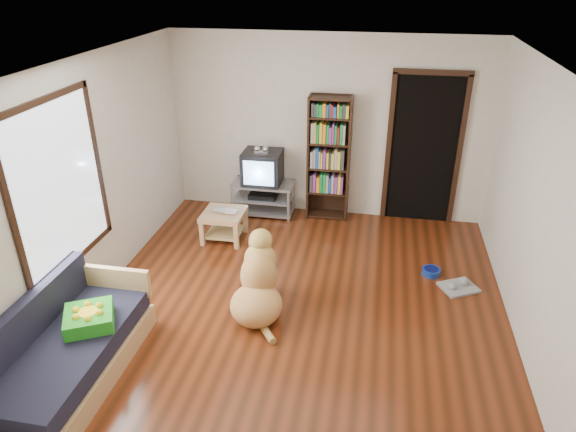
% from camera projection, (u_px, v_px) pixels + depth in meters
% --- Properties ---
extents(ground, '(5.00, 5.00, 0.00)m').
position_uv_depth(ground, '(298.00, 308.00, 5.64)').
color(ground, '#612610').
rests_on(ground, ground).
extents(ceiling, '(5.00, 5.00, 0.00)m').
position_uv_depth(ceiling, '(300.00, 66.00, 4.48)').
color(ceiling, white).
rests_on(ceiling, ground).
extents(wall_back, '(4.50, 0.00, 4.50)m').
position_uv_depth(wall_back, '(328.00, 128.00, 7.26)').
color(wall_back, beige).
rests_on(wall_back, ground).
extents(wall_front, '(4.50, 0.00, 4.50)m').
position_uv_depth(wall_front, '(225.00, 386.00, 2.86)').
color(wall_front, beige).
rests_on(wall_front, ground).
extents(wall_left, '(0.00, 5.00, 5.00)m').
position_uv_depth(wall_left, '(89.00, 185.00, 5.43)').
color(wall_left, beige).
rests_on(wall_left, ground).
extents(wall_right, '(0.00, 5.00, 5.00)m').
position_uv_depth(wall_right, '(541.00, 220.00, 4.69)').
color(wall_right, beige).
rests_on(wall_right, ground).
extents(green_cushion, '(0.57, 0.57, 0.14)m').
position_uv_depth(green_cushion, '(89.00, 318.00, 4.70)').
color(green_cushion, green).
rests_on(green_cushion, sofa).
extents(laptop, '(0.40, 0.30, 0.03)m').
position_uv_depth(laptop, '(223.00, 212.00, 6.85)').
color(laptop, silver).
rests_on(laptop, coffee_table).
extents(dog_bowl, '(0.22, 0.22, 0.08)m').
position_uv_depth(dog_bowl, '(431.00, 272.00, 6.23)').
color(dog_bowl, navy).
rests_on(dog_bowl, ground).
extents(grey_rag, '(0.50, 0.47, 0.03)m').
position_uv_depth(grey_rag, '(459.00, 287.00, 5.97)').
color(grey_rag, gray).
rests_on(grey_rag, ground).
extents(window, '(0.03, 1.46, 1.70)m').
position_uv_depth(window, '(60.00, 186.00, 4.89)').
color(window, white).
rests_on(window, wall_left).
extents(doorway, '(1.03, 0.05, 2.19)m').
position_uv_depth(doorway, '(424.00, 146.00, 7.10)').
color(doorway, black).
rests_on(doorway, wall_back).
extents(tv_stand, '(0.90, 0.45, 0.50)m').
position_uv_depth(tv_stand, '(263.00, 197.00, 7.65)').
color(tv_stand, '#99999E').
rests_on(tv_stand, ground).
extents(crt_tv, '(0.55, 0.52, 0.58)m').
position_uv_depth(crt_tv, '(263.00, 167.00, 7.45)').
color(crt_tv, black).
rests_on(crt_tv, tv_stand).
extents(bookshelf, '(0.60, 0.30, 1.80)m').
position_uv_depth(bookshelf, '(329.00, 152.00, 7.25)').
color(bookshelf, black).
rests_on(bookshelf, ground).
extents(sofa, '(0.80, 1.80, 0.80)m').
position_uv_depth(sofa, '(67.00, 353.00, 4.61)').
color(sofa, tan).
rests_on(sofa, ground).
extents(coffee_table, '(0.55, 0.55, 0.40)m').
position_uv_depth(coffee_table, '(224.00, 220.00, 6.93)').
color(coffee_table, tan).
rests_on(coffee_table, ground).
extents(dog, '(0.60, 1.06, 0.89)m').
position_uv_depth(dog, '(258.00, 284.00, 5.48)').
color(dog, tan).
rests_on(dog, ground).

